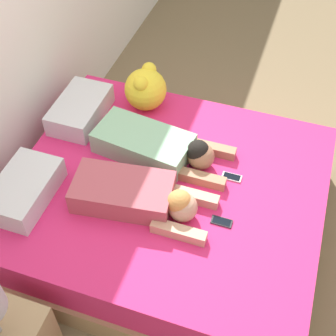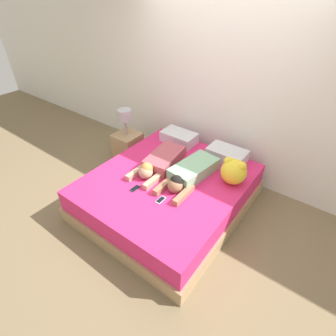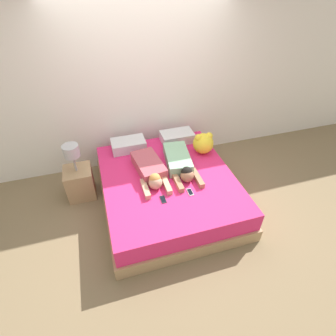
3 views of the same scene
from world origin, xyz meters
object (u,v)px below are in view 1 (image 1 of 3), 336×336
(cell_phone_left, at_px, (222,222))
(cell_phone_right, at_px, (232,177))
(bed, at_px, (168,206))
(pillow_head_right, at_px, (80,109))
(plush_toy, at_px, (145,88))
(pillow_head_left, at_px, (24,190))
(person_left, at_px, (139,196))
(person_right, at_px, (159,147))

(cell_phone_left, relative_size, cell_phone_right, 1.00)
(bed, distance_m, cell_phone_right, 0.49)
(pillow_head_right, xyz_separation_m, cell_phone_left, (-0.58, -1.22, -0.07))
(bed, xyz_separation_m, pillow_head_right, (0.40, 0.81, 0.32))
(bed, xyz_separation_m, cell_phone_left, (-0.19, -0.41, 0.24))
(plush_toy, bearing_deg, pillow_head_left, 159.35)
(person_left, height_order, plush_toy, plush_toy)
(person_right, height_order, cell_phone_right, person_right)
(bed, height_order, person_left, person_left)
(pillow_head_right, height_order, person_right, person_right)
(pillow_head_left, height_order, pillow_head_right, same)
(pillow_head_left, height_order, cell_phone_left, pillow_head_left)
(pillow_head_right, xyz_separation_m, person_left, (-0.62, -0.70, 0.00))
(plush_toy, bearing_deg, person_right, -150.10)
(pillow_head_left, height_order, plush_toy, plush_toy)
(pillow_head_left, relative_size, pillow_head_right, 1.00)
(cell_phone_left, height_order, cell_phone_right, same)
(person_left, bearing_deg, bed, -26.64)
(bed, xyz_separation_m, plush_toy, (0.68, 0.40, 0.40))
(person_left, xyz_separation_m, cell_phone_left, (0.03, -0.52, -0.08))
(person_left, relative_size, plush_toy, 2.75)
(cell_phone_left, xyz_separation_m, plush_toy, (0.86, 0.81, 0.16))
(cell_phone_left, height_order, plush_toy, plush_toy)
(person_right, relative_size, cell_phone_left, 7.39)
(person_left, xyz_separation_m, person_right, (0.44, 0.03, 0.00))
(bed, relative_size, cell_phone_right, 15.90)
(cell_phone_right, bearing_deg, cell_phone_left, -176.05)
(cell_phone_left, distance_m, cell_phone_right, 0.37)
(pillow_head_left, relative_size, plush_toy, 1.58)
(pillow_head_left, relative_size, cell_phone_left, 4.00)
(person_right, distance_m, cell_phone_right, 0.53)
(cell_phone_right, distance_m, plush_toy, 0.94)
(pillow_head_left, bearing_deg, cell_phone_right, -64.06)
(pillow_head_left, bearing_deg, person_right, -47.35)
(pillow_head_right, distance_m, plush_toy, 0.50)
(pillow_head_left, distance_m, plush_toy, 1.15)
(bed, height_order, cell_phone_left, cell_phone_left)
(pillow_head_right, xyz_separation_m, person_right, (-0.18, -0.67, 0.00))
(bed, relative_size, pillow_head_right, 3.97)
(person_right, bearing_deg, pillow_head_left, 132.65)
(bed, xyz_separation_m, cell_phone_right, (0.18, -0.38, 0.24))
(pillow_head_right, relative_size, cell_phone_left, 4.00)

